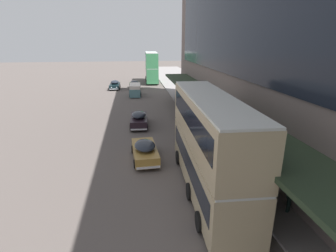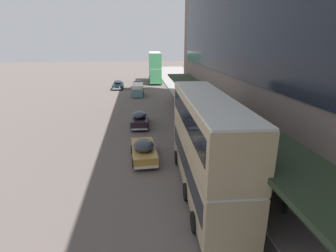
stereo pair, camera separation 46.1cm
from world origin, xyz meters
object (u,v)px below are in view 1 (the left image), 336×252
Objects in this scene: transit_bus_kerbside_front at (209,142)px; sedan_trailing_near at (145,150)px; sedan_lead_mid at (115,85)px; pedestrian_at_kerb at (290,194)px; sedan_second_near at (139,119)px; vw_van at (135,89)px; transit_bus_kerbside_rear at (152,66)px; sedan_trailing_mid at (134,85)px.

transit_bus_kerbside_front is 2.46× the size of sedan_trailing_near.
sedan_trailing_near is at bearing -82.88° from sedan_lead_mid.
pedestrian_at_kerb is at bearing -74.43° from sedan_lead_mid.
sedan_trailing_near is (0.20, -8.46, -0.05)m from sedan_second_near.
vw_van is at bearing 90.68° from sedan_trailing_near.
sedan_second_near is at bearing -96.92° from transit_bus_kerbside_rear.
sedan_trailing_mid is 3.73m from sedan_lead_mid.
transit_bus_kerbside_rear reaches higher than pedestrian_at_kerb.
sedan_trailing_mid is 40.94m from pedestrian_at_kerb.
transit_bus_kerbside_front is 5.05m from pedestrian_at_kerb.
transit_bus_kerbside_rear reaches higher than vw_van.
sedan_second_near is at bearing 105.57° from transit_bus_kerbside_front.
vw_van reaches higher than sedan_second_near.
transit_bus_kerbside_rear is 5.12× the size of pedestrian_at_kerb.
sedan_trailing_mid is at bearing 90.27° from vw_van.
sedan_trailing_near is (-3.61, -39.86, -2.74)m from transit_bus_kerbside_rear.
sedan_trailing_mid is 32.46m from sedan_trailing_near.
sedan_lead_mid is 8.26m from vw_van.
sedan_second_near reaches higher than sedan_trailing_near.
sedan_lead_mid is 2.59× the size of pedestrian_at_kerb.
sedan_second_near is (-3.73, 13.39, -2.37)m from transit_bus_kerbside_front.
sedan_trailing_near is 0.97× the size of sedan_lead_mid.
sedan_second_near is 1.00× the size of sedan_trailing_near.
vw_van is at bearing 102.76° from pedestrian_at_kerb.
transit_bus_kerbside_front is 6.19× the size of pedestrian_at_kerb.
vw_van is at bearing 97.24° from transit_bus_kerbside_front.
pedestrian_at_kerb is at bearing -47.35° from sedan_trailing_near.
sedan_trailing_near is at bearing 132.65° from pedestrian_at_kerb.
sedan_lead_mid reaches higher than sedan_trailing_near.
sedan_lead_mid is 41.89m from pedestrian_at_kerb.
pedestrian_at_kerb is (7.18, -7.79, 0.42)m from sedan_trailing_near.
vw_van is (-0.10, 16.76, 0.29)m from sedan_second_near.
pedestrian_at_kerb is at bearing -77.24° from vw_van.
transit_bus_kerbside_rear reaches higher than sedan_second_near.
pedestrian_at_kerb is at bearing -65.59° from sedan_second_near.
sedan_lead_mid is at bearing 99.11° from sedan_second_near.
sedan_second_near is at bearing -80.89° from sedan_lead_mid.
pedestrian_at_kerb reaches higher than vw_van.
sedan_trailing_near is at bearing 125.60° from transit_bus_kerbside_front.
vw_van is at bearing -104.95° from transit_bus_kerbside_rear.
sedan_lead_mid is (-7.60, 37.50, -2.40)m from transit_bus_kerbside_front.
sedan_second_near is at bearing -89.66° from vw_van.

